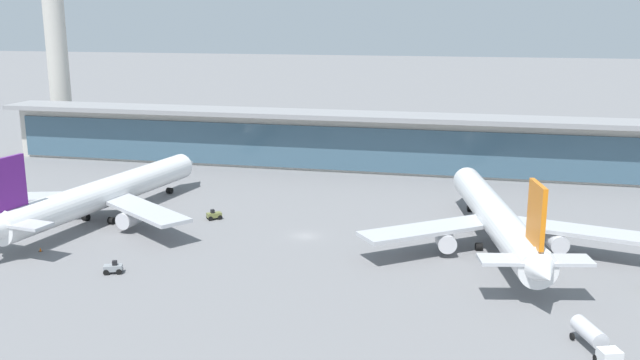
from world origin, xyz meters
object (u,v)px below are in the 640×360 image
Objects in this scene: airliner_centre_stand at (497,218)px; service_truck_under_wing_olive at (453,225)px; service_truck_by_tail_white at (593,337)px; service_truck_at_far_stand_olive at (214,215)px; safety_cone_bravo at (40,250)px; control_tower at (53,7)px; airliner_left_stand at (102,194)px; service_truck_on_taxiway_grey at (113,268)px; safety_cone_echo at (114,266)px.

service_truck_under_wing_olive is (-7.59, 9.50, -4.54)m from airliner_centre_stand.
service_truck_by_tail_white reaches higher than service_truck_at_far_stand_olive.
control_tower is at bearing 120.77° from safety_cone_bravo.
airliner_left_stand reaches higher than service_truck_under_wing_olive.
control_tower is (-73.97, 101.45, 41.26)m from service_truck_on_taxiway_grey.
service_truck_at_far_stand_olive is 112.88m from control_tower.
service_truck_on_taxiway_grey is 1.00× the size of service_truck_at_far_stand_olive.
airliner_left_stand is 93.61m from service_truck_by_tail_white.
safety_cone_echo is at bearing 117.90° from service_truck_on_taxiway_grey.
airliner_centre_stand is at bearing -29.52° from control_tower.
service_truck_at_far_stand_olive is at bearing -174.59° from service_truck_under_wing_olive.
safety_cone_bravo is (-76.07, -19.81, -5.03)m from airliner_centre_stand.
airliner_left_stand is at bearing 122.50° from service_truck_on_taxiway_grey.
service_truck_under_wing_olive is (67.61, 9.81, -4.54)m from airliner_left_stand.
service_truck_at_far_stand_olive is at bearing 48.66° from safety_cone_bravo.
airliner_centre_stand is 156.70m from control_tower.
control_tower reaches higher than service_truck_by_tail_white.
service_truck_under_wing_olive is 0.78× the size of service_truck_by_tail_white.
airliner_centre_stand reaches higher than service_truck_on_taxiway_grey.
airliner_left_stand reaches higher than service_truck_at_far_stand_olive.
airliner_centre_stand is at bearing -5.37° from service_truck_at_far_stand_olive.
airliner_left_stand and airliner_centre_stand have the same top height.
service_truck_on_taxiway_grey is 4.69× the size of safety_cone_echo.
safety_cone_bravo is (56.48, -94.87, -41.82)m from control_tower.
airliner_centre_stand is 0.82× the size of control_tower.
service_truck_on_taxiway_grey reaches higher than safety_cone_echo.
airliner_centre_stand is 64.63m from safety_cone_echo.
service_truck_on_taxiway_grey is at bearing -62.10° from safety_cone_echo.
safety_cone_echo is at bearing -15.53° from safety_cone_bravo.
service_truck_under_wing_olive is 74.50m from safety_cone_bravo.
safety_cone_echo is (72.90, -99.43, -41.82)m from control_tower.
airliner_left_stand is 75.20m from airliner_centre_stand.
airliner_centre_stand is 7.16× the size of service_truck_by_tail_white.
service_truck_on_taxiway_grey is (-58.58, -26.40, -4.48)m from airliner_centre_stand.
service_truck_by_tail_white is 12.63× the size of safety_cone_bravo.
service_truck_under_wing_olive is 2.10× the size of service_truck_at_far_stand_olive.
airliner_centre_stand reaches higher than service_truck_under_wing_olive.
service_truck_under_wing_olive is at bearing 128.60° from airliner_centre_stand.
service_truck_by_tail_white is 2.68× the size of service_truck_at_far_stand_olive.
airliner_left_stand is 19.30× the size of service_truck_at_far_stand_olive.
service_truck_by_tail_white is (10.95, -36.77, -3.64)m from airliner_centre_stand.
control_tower is 118.06m from safety_cone_bravo.
service_truck_under_wing_olive reaches higher than service_truck_at_far_stand_olive.
service_truck_at_far_stand_olive is (-54.16, 5.10, -4.48)m from airliner_centre_stand.
safety_cone_bravo is at bearing -131.34° from service_truck_at_far_stand_olive.
service_truck_at_far_stand_olive is 4.71× the size of safety_cone_echo.
airliner_centre_stand is at bearing 106.58° from service_truck_by_tail_white.
service_truck_by_tail_white is 70.30m from service_truck_on_taxiway_grey.
safety_cone_bravo is (-0.87, -19.50, -5.03)m from airliner_left_stand.
control_tower is 110.65× the size of safety_cone_echo.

